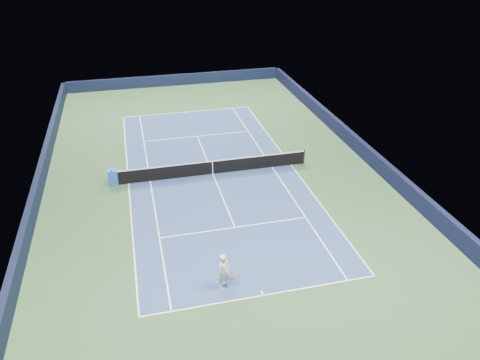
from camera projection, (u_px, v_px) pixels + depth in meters
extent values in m
plane|color=#2B4C29|center=(213.00, 174.00, 31.04)|extent=(40.00, 40.00, 0.00)
cube|color=black|center=(176.00, 80.00, 47.61)|extent=(22.00, 0.35, 1.10)
cube|color=black|center=(363.00, 150.00, 33.05)|extent=(0.35, 40.00, 1.10)
cube|color=black|center=(38.00, 186.00, 28.50)|extent=(0.35, 40.00, 1.10)
cube|color=navy|center=(213.00, 174.00, 31.04)|extent=(10.97, 23.77, 0.01)
cube|color=white|center=(187.00, 112.00, 41.13)|extent=(10.97, 0.08, 0.00)
cube|color=white|center=(263.00, 295.00, 20.94)|extent=(10.97, 0.08, 0.00)
cube|color=white|center=(291.00, 165.00, 32.19)|extent=(0.08, 23.77, 0.00)
cube|color=white|center=(129.00, 184.00, 29.88)|extent=(0.08, 23.77, 0.00)
cube|color=white|center=(272.00, 167.00, 31.90)|extent=(0.08, 23.77, 0.00)
cube|color=white|center=(150.00, 181.00, 30.17)|extent=(0.08, 23.77, 0.00)
cube|color=white|center=(197.00, 136.00, 36.47)|extent=(8.23, 0.08, 0.00)
cube|color=white|center=(235.00, 227.00, 25.60)|extent=(8.23, 0.08, 0.00)
cube|color=white|center=(213.00, 174.00, 31.04)|extent=(0.08, 12.80, 0.00)
cube|color=white|center=(187.00, 112.00, 41.00)|extent=(0.08, 0.30, 0.00)
cube|color=white|center=(262.00, 293.00, 21.07)|extent=(0.08, 0.30, 0.00)
cylinder|color=black|center=(113.00, 178.00, 29.44)|extent=(0.10, 0.10, 1.07)
cylinder|color=black|center=(304.00, 156.00, 32.13)|extent=(0.10, 0.10, 1.07)
cube|color=black|center=(213.00, 168.00, 30.82)|extent=(12.80, 0.03, 0.91)
cube|color=white|center=(212.00, 161.00, 30.58)|extent=(12.80, 0.04, 0.06)
cube|color=white|center=(213.00, 168.00, 30.82)|extent=(0.05, 0.04, 0.91)
cube|color=blue|center=(113.00, 177.00, 29.64)|extent=(0.61, 0.56, 0.97)
cube|color=silver|center=(118.00, 177.00, 29.72)|extent=(0.04, 0.43, 0.43)
imported|color=silver|center=(224.00, 272.00, 21.00)|extent=(0.77, 0.66, 1.80)
cylinder|color=pink|center=(231.00, 275.00, 21.12)|extent=(0.03, 0.03, 0.30)
cylinder|color=black|center=(231.00, 279.00, 21.24)|extent=(0.30, 0.02, 0.30)
cylinder|color=#CF8697|center=(231.00, 279.00, 21.24)|extent=(0.32, 0.03, 0.32)
sphere|color=yellow|center=(221.00, 236.00, 21.28)|extent=(0.07, 0.07, 0.07)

